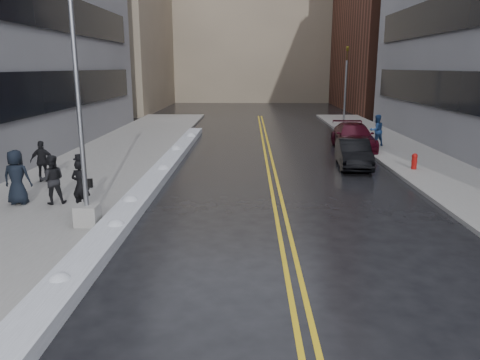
{
  "coord_description": "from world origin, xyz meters",
  "views": [
    {
      "loc": [
        1.46,
        -11.06,
        4.7
      ],
      "look_at": [
        1.18,
        2.96,
        1.3
      ],
      "focal_mm": 35.0,
      "sensor_mm": 36.0,
      "label": 1
    }
  ],
  "objects_px": {
    "lamppost": "(82,145)",
    "pedestrian_fedora": "(81,186)",
    "pedestrian_b": "(52,180)",
    "car_maroon": "(353,137)",
    "fire_hydrant": "(414,160)",
    "pedestrian_d": "(43,161)",
    "car_black": "(354,153)",
    "pedestrian_c": "(17,177)",
    "pedestrian_east": "(376,130)",
    "traffic_signal": "(345,85)"
  },
  "relations": [
    {
      "from": "car_black",
      "to": "pedestrian_d",
      "type": "bearing_deg",
      "value": -159.42
    },
    {
      "from": "pedestrian_c",
      "to": "car_black",
      "type": "height_order",
      "value": "pedestrian_c"
    },
    {
      "from": "pedestrian_b",
      "to": "pedestrian_d",
      "type": "xyz_separation_m",
      "value": [
        -1.69,
        3.14,
        -0.0
      ]
    },
    {
      "from": "pedestrian_fedora",
      "to": "pedestrian_east",
      "type": "relative_size",
      "value": 0.93
    },
    {
      "from": "pedestrian_d",
      "to": "car_black",
      "type": "relative_size",
      "value": 0.41
    },
    {
      "from": "lamppost",
      "to": "pedestrian_east",
      "type": "relative_size",
      "value": 4.17
    },
    {
      "from": "car_maroon",
      "to": "pedestrian_b",
      "type": "bearing_deg",
      "value": -134.7
    },
    {
      "from": "lamppost",
      "to": "pedestrian_fedora",
      "type": "bearing_deg",
      "value": 115.15
    },
    {
      "from": "pedestrian_east",
      "to": "traffic_signal",
      "type": "bearing_deg",
      "value": -104.35
    },
    {
      "from": "traffic_signal",
      "to": "pedestrian_b",
      "type": "height_order",
      "value": "traffic_signal"
    },
    {
      "from": "fire_hydrant",
      "to": "pedestrian_c",
      "type": "height_order",
      "value": "pedestrian_c"
    },
    {
      "from": "lamppost",
      "to": "pedestrian_b",
      "type": "distance_m",
      "value": 3.27
    },
    {
      "from": "lamppost",
      "to": "car_maroon",
      "type": "distance_m",
      "value": 17.75
    },
    {
      "from": "fire_hydrant",
      "to": "car_black",
      "type": "bearing_deg",
      "value": 157.76
    },
    {
      "from": "pedestrian_d",
      "to": "pedestrian_fedora",
      "type": "bearing_deg",
      "value": 121.9
    },
    {
      "from": "pedestrian_b",
      "to": "car_maroon",
      "type": "xyz_separation_m",
      "value": [
        12.7,
        11.81,
        -0.24
      ]
    },
    {
      "from": "pedestrian_fedora",
      "to": "pedestrian_east",
      "type": "height_order",
      "value": "pedestrian_east"
    },
    {
      "from": "fire_hydrant",
      "to": "pedestrian_c",
      "type": "xyz_separation_m",
      "value": [
        -15.37,
        -5.9,
        0.53
      ]
    },
    {
      "from": "pedestrian_d",
      "to": "pedestrian_c",
      "type": "bearing_deg",
      "value": 94.49
    },
    {
      "from": "pedestrian_b",
      "to": "pedestrian_east",
      "type": "relative_size",
      "value": 0.92
    },
    {
      "from": "lamppost",
      "to": "pedestrian_fedora",
      "type": "height_order",
      "value": "lamppost"
    },
    {
      "from": "fire_hydrant",
      "to": "car_maroon",
      "type": "xyz_separation_m",
      "value": [
        -1.5,
        5.98,
        0.2
      ]
    },
    {
      "from": "pedestrian_east",
      "to": "pedestrian_d",
      "type": "bearing_deg",
      "value": 12.31
    },
    {
      "from": "fire_hydrant",
      "to": "car_maroon",
      "type": "height_order",
      "value": "car_maroon"
    },
    {
      "from": "fire_hydrant",
      "to": "pedestrian_d",
      "type": "xyz_separation_m",
      "value": [
        -15.89,
        -2.69,
        0.44
      ]
    },
    {
      "from": "pedestrian_east",
      "to": "car_black",
      "type": "xyz_separation_m",
      "value": [
        -2.49,
        -5.44,
        -0.39
      ]
    },
    {
      "from": "pedestrian_c",
      "to": "pedestrian_d",
      "type": "xyz_separation_m",
      "value": [
        -0.52,
        3.2,
        -0.1
      ]
    },
    {
      "from": "traffic_signal",
      "to": "pedestrian_fedora",
      "type": "distance_m",
      "value": 24.25
    },
    {
      "from": "pedestrian_fedora",
      "to": "pedestrian_east",
      "type": "bearing_deg",
      "value": -123.44
    },
    {
      "from": "traffic_signal",
      "to": "lamppost",
      "type": "bearing_deg",
      "value": -118.21
    },
    {
      "from": "lamppost",
      "to": "pedestrian_d",
      "type": "xyz_separation_m",
      "value": [
        -3.59,
        5.31,
        -1.55
      ]
    },
    {
      "from": "traffic_signal",
      "to": "car_black",
      "type": "xyz_separation_m",
      "value": [
        -2.05,
        -12.96,
        -2.73
      ]
    },
    {
      "from": "lamppost",
      "to": "pedestrian_d",
      "type": "relative_size",
      "value": 4.56
    },
    {
      "from": "pedestrian_fedora",
      "to": "car_black",
      "type": "distance_m",
      "value": 12.94
    },
    {
      "from": "lamppost",
      "to": "pedestrian_c",
      "type": "distance_m",
      "value": 3.99
    },
    {
      "from": "traffic_signal",
      "to": "pedestrian_c",
      "type": "height_order",
      "value": "traffic_signal"
    },
    {
      "from": "pedestrian_d",
      "to": "car_maroon",
      "type": "height_order",
      "value": "pedestrian_d"
    },
    {
      "from": "pedestrian_fedora",
      "to": "pedestrian_b",
      "type": "distance_m",
      "value": 1.54
    },
    {
      "from": "car_black",
      "to": "car_maroon",
      "type": "relative_size",
      "value": 0.79
    },
    {
      "from": "fire_hydrant",
      "to": "pedestrian_east",
      "type": "height_order",
      "value": "pedestrian_east"
    },
    {
      "from": "pedestrian_b",
      "to": "lamppost",
      "type": "bearing_deg",
      "value": 112.39
    },
    {
      "from": "pedestrian_b",
      "to": "pedestrian_c",
      "type": "xyz_separation_m",
      "value": [
        -1.17,
        -0.06,
        0.09
      ]
    },
    {
      "from": "traffic_signal",
      "to": "pedestrian_c",
      "type": "relative_size",
      "value": 3.22
    },
    {
      "from": "lamppost",
      "to": "fire_hydrant",
      "type": "height_order",
      "value": "lamppost"
    },
    {
      "from": "traffic_signal",
      "to": "fire_hydrant",
      "type": "bearing_deg",
      "value": -87.95
    },
    {
      "from": "pedestrian_fedora",
      "to": "pedestrian_east",
      "type": "distance_m",
      "value": 18.41
    },
    {
      "from": "pedestrian_b",
      "to": "car_maroon",
      "type": "bearing_deg",
      "value": -155.92
    },
    {
      "from": "lamppost",
      "to": "pedestrian_fedora",
      "type": "distance_m",
      "value": 2.11
    },
    {
      "from": "traffic_signal",
      "to": "pedestrian_fedora",
      "type": "xyz_separation_m",
      "value": [
        -12.42,
        -20.69,
        -2.4
      ]
    },
    {
      "from": "traffic_signal",
      "to": "pedestrian_b",
      "type": "bearing_deg",
      "value": -124.62
    }
  ]
}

